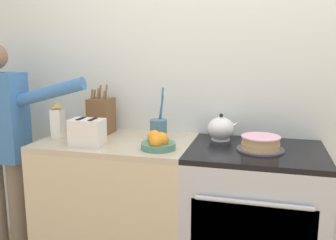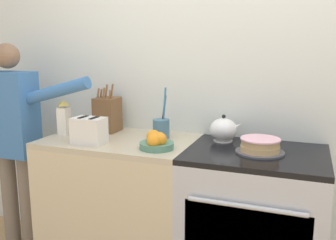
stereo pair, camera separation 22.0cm
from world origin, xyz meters
name	(u,v)px [view 1 (the left image)]	position (x,y,z in m)	size (l,w,h in m)	color
wall_back	(224,73)	(0.00, 0.64, 1.30)	(8.00, 0.04, 2.60)	silver
counter_cabinet	(118,207)	(-0.62, 0.31, 0.45)	(0.94, 0.62, 0.90)	beige
stove_range	(253,222)	(0.24, 0.31, 0.45)	(0.77, 0.65, 0.90)	#B7BABF
layer_cake	(261,144)	(0.26, 0.29, 0.94)	(0.27, 0.27, 0.08)	#4C4C51
tea_kettle	(221,129)	(0.01, 0.48, 0.97)	(0.21, 0.17, 0.17)	white
knife_block	(101,115)	(-0.79, 0.47, 1.02)	(0.15, 0.16, 0.33)	brown
utensil_crock	(159,128)	(-0.38, 0.42, 0.96)	(0.11, 0.11, 0.33)	#477084
fruit_bowl	(158,142)	(-0.31, 0.17, 0.94)	(0.20, 0.20, 0.10)	#4C7F66
toaster	(87,132)	(-0.73, 0.14, 0.98)	(0.21, 0.13, 0.16)	silver
milk_carton	(58,121)	(-1.01, 0.28, 1.01)	(0.07, 0.07, 0.23)	white
person_baker	(2,135)	(-1.43, 0.27, 0.88)	(0.89, 0.20, 1.49)	#7A6B5B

